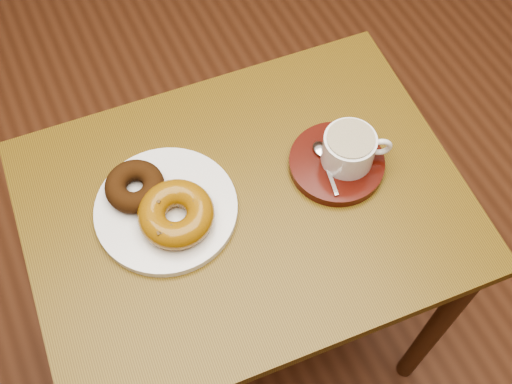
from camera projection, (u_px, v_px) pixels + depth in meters
name	position (u px, v px, depth m)	size (l,w,h in m)	color
ground	(248.00, 264.00, 1.75)	(6.00, 6.00, 0.00)	#5A311C
cafe_table	(246.00, 232.00, 1.16)	(0.76, 0.59, 0.68)	brown
donut_plate	(166.00, 209.00, 1.05)	(0.24, 0.24, 0.01)	white
donut_cinnamon	(135.00, 186.00, 1.05)	(0.10, 0.10, 0.04)	#351C0A
donut_caramel	(176.00, 214.00, 1.02)	(0.14, 0.14, 0.05)	#8F5E0F
saucer	(336.00, 163.00, 1.10)	(0.16, 0.16, 0.02)	#3B0D08
coffee_cup	(350.00, 149.00, 1.06)	(0.11, 0.09, 0.06)	white
teaspoon	(322.00, 154.00, 1.09)	(0.03, 0.11, 0.01)	silver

